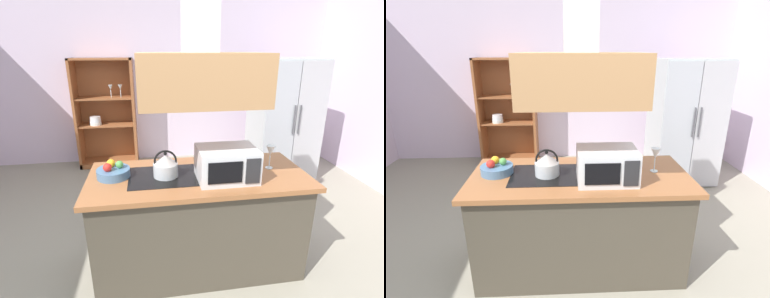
{
  "view_description": "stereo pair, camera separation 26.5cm",
  "coord_description": "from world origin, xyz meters",
  "views": [
    {
      "loc": [
        -0.18,
        -2.0,
        1.88
      ],
      "look_at": [
        0.21,
        0.47,
        1.0
      ],
      "focal_mm": 26.56,
      "sensor_mm": 36.0,
      "label": 1
    },
    {
      "loc": [
        0.08,
        -2.03,
        1.88
      ],
      "look_at": [
        0.21,
        0.47,
        1.0
      ],
      "focal_mm": 26.56,
      "sensor_mm": 36.0,
      "label": 2
    }
  ],
  "objects": [
    {
      "name": "wall_back",
      "position": [
        0.0,
        3.0,
        1.35
      ],
      "size": [
        6.0,
        0.12,
        2.7
      ],
      "primitive_type": "cube",
      "color": "silver",
      "rests_on": "ground"
    },
    {
      "name": "dish_cabinet",
      "position": [
        -0.87,
        2.78,
        0.78
      ],
      "size": [
        0.95,
        0.4,
        1.76
      ],
      "color": "#97552F",
      "rests_on": "ground"
    },
    {
      "name": "microwave",
      "position": [
        0.41,
        -0.0,
        1.03
      ],
      "size": [
        0.46,
        0.35,
        0.26
      ],
      "color": "silver",
      "rests_on": "kitchen_island"
    },
    {
      "name": "kettle",
      "position": [
        -0.06,
        0.12,
        0.99
      ],
      "size": [
        0.2,
        0.2,
        0.22
      ],
      "color": "silver",
      "rests_on": "kitchen_island"
    },
    {
      "name": "refrigerator",
      "position": [
        1.83,
        1.92,
        0.88
      ],
      "size": [
        0.9,
        0.78,
        1.77
      ],
      "color": "#B1B8B7",
      "rests_on": "ground"
    },
    {
      "name": "range_hood",
      "position": [
        0.21,
        0.12,
        1.78
      ],
      "size": [
        0.9,
        0.7,
        1.2
      ],
      "color": "tan"
    },
    {
      "name": "fruit_bowl",
      "position": [
        -0.49,
        0.18,
        0.94
      ],
      "size": [
        0.27,
        0.27,
        0.13
      ],
      "color": "#4C7299",
      "rests_on": "kitchen_island"
    },
    {
      "name": "wine_glass_on_counter",
      "position": [
        0.84,
        0.15,
        1.05
      ],
      "size": [
        0.08,
        0.08,
        0.21
      ],
      "color": "silver",
      "rests_on": "kitchen_island"
    },
    {
      "name": "ground_plane",
      "position": [
        0.0,
        0.0,
        0.0
      ],
      "size": [
        7.8,
        7.8,
        0.0
      ],
      "primitive_type": "plane",
      "color": "gray"
    },
    {
      "name": "kitchen_island",
      "position": [
        0.21,
        0.12,
        0.45
      ],
      "size": [
        1.81,
        0.8,
        0.9
      ],
      "color": "#494135",
      "rests_on": "ground"
    },
    {
      "name": "cutting_board",
      "position": [
        0.47,
        0.35,
        0.91
      ],
      "size": [
        0.37,
        0.29,
        0.02
      ],
      "primitive_type": "cube",
      "rotation": [
        0.0,
        0.0,
        0.15
      ],
      "color": "#B2864D",
      "rests_on": "kitchen_island"
    }
  ]
}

